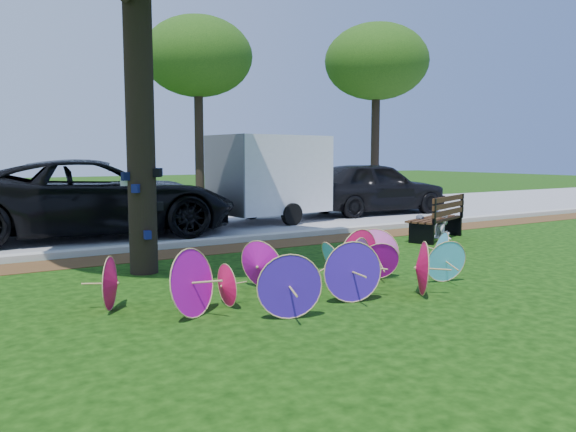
% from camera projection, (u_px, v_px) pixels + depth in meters
% --- Properties ---
extents(ground, '(90.00, 90.00, 0.00)m').
position_uv_depth(ground, '(336.00, 303.00, 7.10)').
color(ground, black).
rests_on(ground, ground).
extents(mulch_strip, '(90.00, 1.00, 0.01)m').
position_uv_depth(mulch_strip, '(200.00, 251.00, 10.93)').
color(mulch_strip, '#472D16').
rests_on(mulch_strip, ground).
extents(curb, '(90.00, 0.30, 0.12)m').
position_uv_depth(curb, '(187.00, 243.00, 11.52)').
color(curb, '#B7B5AD').
rests_on(curb, ground).
extents(street, '(90.00, 8.00, 0.01)m').
position_uv_depth(street, '(131.00, 225.00, 15.06)').
color(street, gray).
rests_on(street, ground).
extents(parasol_pile, '(5.69, 2.07, 0.82)m').
position_uv_depth(parasol_pile, '(331.00, 266.00, 7.60)').
color(parasol_pile, '#3A19AC').
rests_on(parasol_pile, ground).
extents(black_van, '(6.65, 3.66, 1.76)m').
position_uv_depth(black_van, '(97.00, 198.00, 12.89)').
color(black_van, black).
rests_on(black_van, ground).
extents(dark_pickup, '(5.00, 2.25, 1.67)m').
position_uv_depth(dark_pickup, '(373.00, 188.00, 17.81)').
color(dark_pickup, black).
rests_on(dark_pickup, ground).
extents(cargo_trailer, '(3.22, 2.28, 2.69)m').
position_uv_depth(cargo_trailer, '(270.00, 174.00, 15.53)').
color(cargo_trailer, silver).
rests_on(cargo_trailer, ground).
extents(park_bench, '(1.98, 1.35, 0.96)m').
position_uv_depth(park_bench, '(434.00, 218.00, 12.48)').
color(park_bench, black).
rests_on(park_bench, ground).
extents(person_left, '(0.43, 0.31, 1.08)m').
position_uv_depth(person_left, '(421.00, 216.00, 12.33)').
color(person_left, '#3E4454').
rests_on(person_left, ground).
extents(person_right, '(0.76, 0.69, 1.27)m').
position_uv_depth(person_right, '(444.00, 210.00, 12.68)').
color(person_right, silver).
rests_on(person_right, ground).
extents(bg_trees, '(24.47, 7.13, 7.40)m').
position_uv_depth(bg_trees, '(156.00, 48.00, 20.58)').
color(bg_trees, black).
rests_on(bg_trees, ground).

